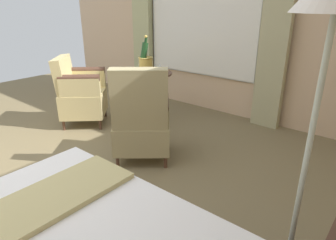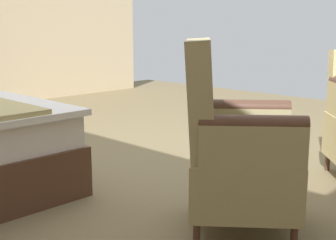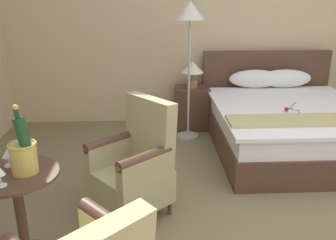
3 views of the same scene
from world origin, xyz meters
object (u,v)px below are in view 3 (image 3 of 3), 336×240
bedside_lamp (193,69)px  floor_lamp_brass (190,24)px  champagne_bucket (23,152)px  bed (287,123)px  side_table_round (20,213)px  wine_glass_near_bucket (8,154)px  nightstand (192,108)px  armchair_by_window (135,168)px

bedside_lamp → floor_lamp_brass: bearing=-103.6°
bedside_lamp → champagne_bucket: size_ratio=0.75×
bed → champagne_bucket: bearing=-142.7°
bedside_lamp → side_table_round: 3.09m
bedside_lamp → wine_glass_near_bucket: bedside_lamp is taller
nightstand → floor_lamp_brass: floor_lamp_brass is taller
armchair_by_window → bedside_lamp: bearing=70.8°
floor_lamp_brass → armchair_by_window: bearing=-110.3°
side_table_round → champagne_bucket: bearing=8.3°
bed → nightstand: (-1.07, 0.77, -0.03)m
nightstand → bedside_lamp: bedside_lamp is taller
bed → wine_glass_near_bucket: bed is taller
champagne_bucket → bed: bearing=37.3°
nightstand → champagne_bucket: size_ratio=1.23×
bedside_lamp → wine_glass_near_bucket: (-1.56, -2.56, -0.03)m
armchair_by_window → floor_lamp_brass: bearing=69.7°
bedside_lamp → armchair_by_window: armchair_by_window is taller
bed → floor_lamp_brass: floor_lamp_brass is taller
wine_glass_near_bucket → floor_lamp_brass: bearing=56.2°
bedside_lamp → armchair_by_window: bearing=-109.2°
bed → champagne_bucket: 3.17m
side_table_round → floor_lamp_brass: bearing=58.8°
bed → side_table_round: bed is taller
wine_glass_near_bucket → armchair_by_window: 1.04m
bedside_lamp → armchair_by_window: (-0.72, -2.07, -0.40)m
bedside_lamp → armchair_by_window: 2.23m
nightstand → wine_glass_near_bucket: size_ratio=4.61×
champagne_bucket → wine_glass_near_bucket: (-0.15, 0.10, -0.05)m
nightstand → bedside_lamp: 0.54m
bedside_lamp → wine_glass_near_bucket: size_ratio=2.80×
nightstand → side_table_round: (-1.49, -2.67, 0.11)m
bedside_lamp → armchair_by_window: size_ratio=0.35×
floor_lamp_brass → armchair_by_window: size_ratio=1.71×
side_table_round → armchair_by_window: bearing=38.1°
bed → nightstand: bearing=144.2°
bed → side_table_round: (-2.56, -1.90, 0.08)m
nightstand → side_table_round: side_table_round is taller
floor_lamp_brass → armchair_by_window: floor_lamp_brass is taller
champagne_bucket → wine_glass_near_bucket: size_ratio=3.75×
nightstand → armchair_by_window: armchair_by_window is taller
floor_lamp_brass → side_table_round: (-1.41, -2.32, -1.05)m
wine_glass_near_bucket → armchair_by_window: (0.84, 0.49, -0.37)m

